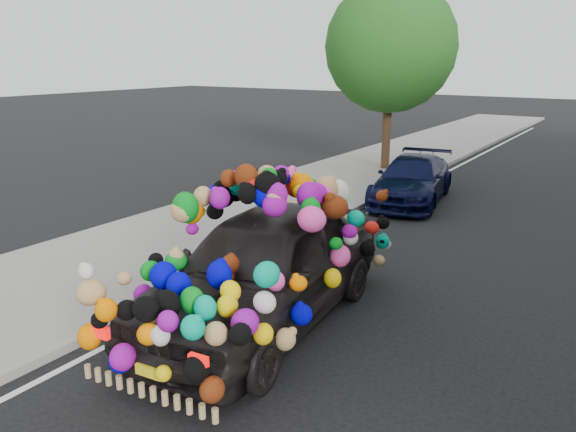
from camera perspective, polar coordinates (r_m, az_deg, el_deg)
name	(u,v)px	position (r m, az deg, el deg)	size (l,w,h in m)	color
ground	(361,291)	(9.37, 7.43, -7.54)	(100.00, 100.00, 0.00)	black
sidewalk	(171,242)	(11.73, -11.77, -2.57)	(4.00, 60.00, 0.12)	gray
kerb	(247,260)	(10.50, -4.18, -4.45)	(0.15, 60.00, 0.13)	gray
tree_near_sidewalk	(391,46)	(18.84, 10.37, 16.58)	(4.20, 4.20, 6.13)	#332114
plush_art_car	(264,243)	(7.86, -2.43, -2.79)	(2.78, 5.25, 2.30)	black
navy_sedan	(412,180)	(15.16, 12.50, 3.63)	(1.65, 4.05, 1.18)	black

